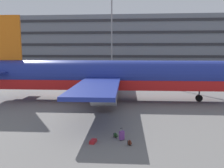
# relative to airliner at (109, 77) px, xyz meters

# --- Properties ---
(ground_plane) EXTENTS (600.00, 600.00, 0.00)m
(ground_plane) POSITION_rel_airliner_xyz_m (-2.83, 0.94, -3.24)
(ground_plane) COLOR slate
(terminal_structure) EXTENTS (165.52, 14.86, 16.56)m
(terminal_structure) POSITION_rel_airliner_xyz_m (-2.83, 44.17, 5.03)
(terminal_structure) COLOR slate
(terminal_structure) RESTS_ON ground_plane
(airliner) EXTENTS (37.16, 29.80, 11.42)m
(airliner) POSITION_rel_airliner_xyz_m (0.00, 0.00, 0.00)
(airliner) COLOR navy
(airliner) RESTS_ON ground_plane
(light_mast_left) EXTENTS (1.80, 0.50, 26.61)m
(light_mast_left) POSITION_rel_airliner_xyz_m (-2.47, 30.13, 11.81)
(light_mast_left) COLOR gray
(light_mast_left) RESTS_ON ground_plane
(suitcase_laid_flat) EXTENTS (0.43, 0.41, 0.93)m
(suitcase_laid_flat) POSITION_rel_airliner_xyz_m (2.54, -14.63, -2.86)
(suitcase_laid_flat) COLOR #72388C
(suitcase_laid_flat) RESTS_ON ground_plane
(suitcase_orange) EXTENTS (0.49, 0.80, 0.24)m
(suitcase_orange) POSITION_rel_airliner_xyz_m (0.45, -15.40, -3.13)
(suitcase_orange) COLOR #B21E23
(suitcase_orange) RESTS_ON ground_plane
(backpack_navy) EXTENTS (0.39, 0.40, 0.45)m
(backpack_navy) POSITION_rel_airliner_xyz_m (3.17, -15.63, -3.05)
(backpack_navy) COLOR #592619
(backpack_navy) RESTS_ON ground_plane
(backpack_red) EXTENTS (0.42, 0.44, 0.45)m
(backpack_red) POSITION_rel_airliner_xyz_m (2.04, -14.17, -3.05)
(backpack_red) COLOR #264C26
(backpack_red) RESTS_ON ground_plane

